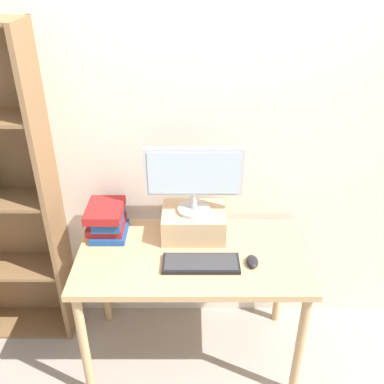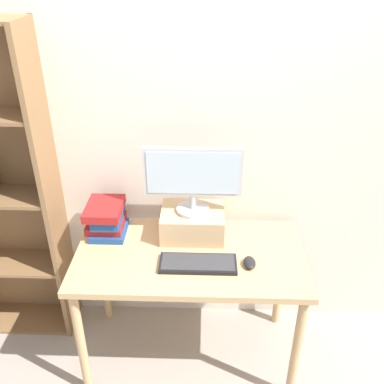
{
  "view_description": "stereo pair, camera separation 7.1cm",
  "coord_description": "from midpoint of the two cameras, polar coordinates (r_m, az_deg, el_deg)",
  "views": [
    {
      "loc": [
        0.0,
        -1.86,
        2.21
      ],
      "look_at": [
        0.01,
        0.07,
        1.12
      ],
      "focal_mm": 40.0,
      "sensor_mm": 36.0,
      "label": 1
    },
    {
      "loc": [
        0.07,
        -1.86,
        2.21
      ],
      "look_at": [
        0.01,
        0.07,
        1.12
      ],
      "focal_mm": 40.0,
      "sensor_mm": 36.0,
      "label": 2
    }
  ],
  "objects": [
    {
      "name": "ground_plane",
      "position": [
        2.89,
        0.49,
        -20.5
      ],
      "size": [
        12.0,
        12.0,
        0.0
      ],
      "primitive_type": "plane",
      "color": "#9E9389"
    },
    {
      "name": "computer_monitor",
      "position": [
        2.3,
        0.97,
        2.1
      ],
      "size": [
        0.53,
        0.18,
        0.39
      ],
      "color": "#B7B7BA",
      "rests_on": "riser_box"
    },
    {
      "name": "computer_mouse",
      "position": [
        2.28,
        8.57,
        -9.31
      ],
      "size": [
        0.06,
        0.1,
        0.04
      ],
      "color": "black",
      "rests_on": "desk"
    },
    {
      "name": "keyboard",
      "position": [
        2.26,
        1.71,
        -9.51
      ],
      "size": [
        0.4,
        0.16,
        0.02
      ],
      "color": "black",
      "rests_on": "desk"
    },
    {
      "name": "riser_box",
      "position": [
        2.45,
        0.91,
        -4.1
      ],
      "size": [
        0.36,
        0.28,
        0.16
      ],
      "color": "tan",
      "rests_on": "desk"
    },
    {
      "name": "book_stack",
      "position": [
        2.5,
        -10.51,
        -3.49
      ],
      "size": [
        0.22,
        0.26,
        0.19
      ],
      "color": "navy",
      "rests_on": "desk"
    },
    {
      "name": "back_wall",
      "position": [
        2.45,
        0.87,
        7.58
      ],
      "size": [
        7.0,
        0.08,
        2.6
      ],
      "color": "beige",
      "rests_on": "ground_plane"
    },
    {
      "name": "desk",
      "position": [
        2.41,
        0.56,
        -10.0
      ],
      "size": [
        1.25,
        0.67,
        0.78
      ],
      "color": "tan",
      "rests_on": "ground_plane"
    }
  ]
}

